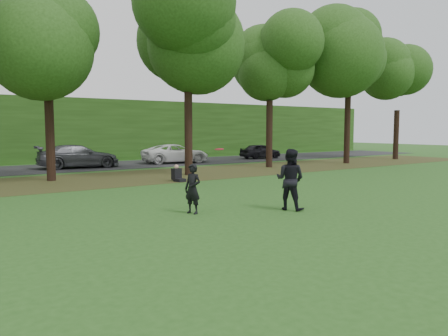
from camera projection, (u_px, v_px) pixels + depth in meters
name	position (u px, v px, depth m)	size (l,w,h in m)	color
ground	(290.00, 222.00, 12.20)	(120.00, 120.00, 0.00)	#224D18
leaf_litter	(116.00, 178.00, 22.78)	(60.00, 7.00, 0.01)	#453118
street	(71.00, 167.00, 29.29)	(70.00, 7.00, 0.02)	black
far_hedge	(48.00, 130.00, 33.95)	(70.00, 3.00, 5.00)	#1F4112
player_left	(193.00, 189.00, 13.30)	(0.56, 0.37, 1.53)	black
player_right	(290.00, 179.00, 13.91)	(0.95, 0.74, 1.96)	black
parked_cars	(63.00, 158.00, 28.12)	(36.39, 3.09, 1.54)	black
frisbee	(219.00, 149.00, 13.36)	(0.27, 0.27, 0.08)	#FD1543
seated_person	(177.00, 175.00, 21.50)	(0.47, 0.76, 0.83)	black
tree_line	(106.00, 23.00, 21.83)	(55.30, 7.90, 12.31)	black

